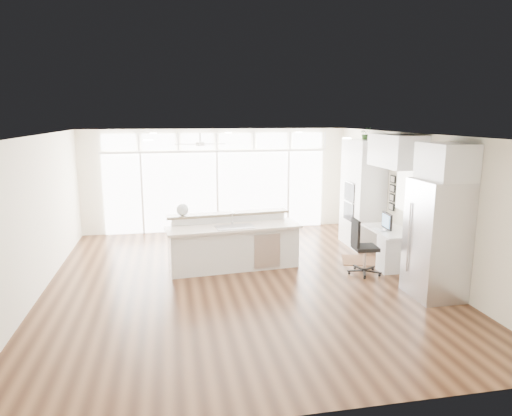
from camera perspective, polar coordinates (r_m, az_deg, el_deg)
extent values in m
cube|color=#3A2012|center=(8.66, -1.91, -9.09)|extent=(7.00, 8.00, 0.02)
cube|color=white|center=(8.12, -2.04, 9.13)|extent=(7.00, 8.00, 0.02)
cube|color=white|center=(12.19, -4.92, 3.50)|extent=(7.00, 0.04, 2.70)
cube|color=white|center=(4.53, 6.11, -10.37)|extent=(7.00, 0.04, 2.70)
cube|color=white|center=(8.49, -26.02, -1.13)|extent=(0.04, 8.00, 2.70)
cube|color=white|center=(9.47, 19.44, 0.58)|extent=(0.04, 8.00, 2.70)
cube|color=white|center=(12.18, -4.87, 2.06)|extent=(5.80, 0.06, 2.08)
cube|color=white|center=(12.03, -4.98, 8.32)|extent=(5.90, 0.06, 0.40)
cube|color=silver|center=(9.67, 18.43, 2.07)|extent=(0.04, 0.85, 0.85)
cube|color=white|center=(10.85, -7.00, 8.47)|extent=(1.16, 1.16, 0.32)
cube|color=white|center=(8.31, -2.25, 9.04)|extent=(3.40, 3.00, 0.02)
cube|color=white|center=(10.91, 13.18, 1.77)|extent=(0.64, 1.20, 2.50)
cube|color=white|center=(9.76, 16.30, -4.76)|extent=(0.72, 1.30, 0.76)
cube|color=white|center=(9.44, 17.19, 6.83)|extent=(0.64, 1.30, 0.64)
cube|color=silver|center=(8.22, 21.64, -3.66)|extent=(0.76, 0.90, 2.00)
cube|color=white|center=(8.03, 22.68, 5.37)|extent=(0.64, 0.90, 0.60)
cube|color=black|center=(10.23, 16.69, 1.81)|extent=(0.06, 0.22, 0.80)
cube|color=white|center=(9.18, -2.81, -4.34)|extent=(2.76, 1.26, 1.06)
cube|color=#3E2213|center=(10.03, 13.62, -6.41)|extent=(1.17, 1.00, 0.01)
cube|color=black|center=(9.07, 13.52, -4.78)|extent=(0.60, 0.56, 1.09)
sphere|color=silver|center=(9.25, -9.17, -0.20)|extent=(0.30, 0.30, 0.25)
cube|color=black|center=(9.59, 16.06, -1.57)|extent=(0.11, 0.44, 0.36)
cube|color=white|center=(9.56, 15.09, -2.64)|extent=(0.16, 0.32, 0.02)
imported|color=#315926|center=(10.77, 13.51, 8.89)|extent=(0.27, 0.30, 0.21)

